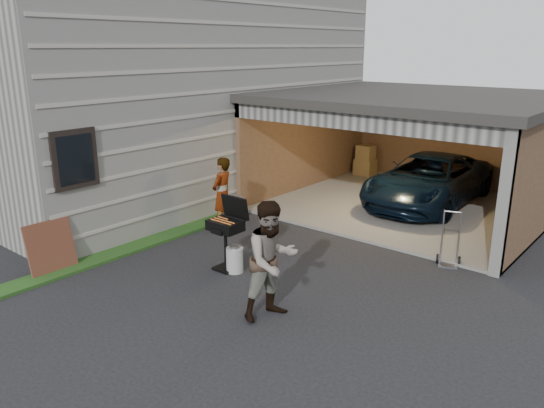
{
  "coord_description": "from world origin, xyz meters",
  "views": [
    {
      "loc": [
        6.45,
        -5.84,
        4.0
      ],
      "look_at": [
        0.35,
        1.49,
        1.15
      ],
      "focal_mm": 35.0,
      "sensor_mm": 36.0,
      "label": 1
    }
  ],
  "objects": [
    {
      "name": "groundcover_strip",
      "position": [
        -2.25,
        -1.0,
        0.03
      ],
      "size": [
        0.5,
        8.0,
        0.06
      ],
      "primitive_type": "cube",
      "color": "#193814",
      "rests_on": "ground"
    },
    {
      "name": "garage",
      "position": [
        0.76,
        6.79,
        1.87
      ],
      "size": [
        6.8,
        6.3,
        2.9
      ],
      "color": "#605E59",
      "rests_on": "ground"
    },
    {
      "name": "propane_tank",
      "position": [
        0.15,
        0.65,
        0.23
      ],
      "size": [
        0.38,
        0.38,
        0.47
      ],
      "primitive_type": "cylinder",
      "rotation": [
        0.0,
        0.0,
        0.27
      ],
      "color": "beige",
      "rests_on": "ground"
    },
    {
      "name": "house",
      "position": [
        -6.0,
        4.0,
        2.75
      ],
      "size": [
        7.0,
        11.0,
        5.5
      ],
      "primitive_type": "cube",
      "color": "#474744",
      "rests_on": "ground"
    },
    {
      "name": "hand_truck",
      "position": [
        3.06,
        3.47,
        0.21
      ],
      "size": [
        0.49,
        0.45,
        1.07
      ],
      "rotation": [
        0.0,
        0.0,
        0.39
      ],
      "color": "gray",
      "rests_on": "ground"
    },
    {
      "name": "bbq_grill",
      "position": [
        -0.05,
        0.67,
        0.81
      ],
      "size": [
        0.61,
        0.54,
        1.36
      ],
      "color": "black",
      "rests_on": "ground"
    },
    {
      "name": "woman",
      "position": [
        -1.69,
        2.2,
        0.83
      ],
      "size": [
        0.51,
        0.67,
        1.66
      ],
      "primitive_type": "imported",
      "rotation": [
        0.0,
        0.0,
        -1.37
      ],
      "color": "#9BB5C3",
      "rests_on": "ground"
    },
    {
      "name": "minivan",
      "position": [
        1.08,
        6.9,
        0.63
      ],
      "size": [
        2.23,
        4.61,
        1.26
      ],
      "primitive_type": "imported",
      "rotation": [
        0.0,
        0.0,
        0.03
      ],
      "color": "black",
      "rests_on": "ground"
    },
    {
      "name": "ground",
      "position": [
        0.0,
        0.0,
        0.0
      ],
      "size": [
        80.0,
        80.0,
        0.0
      ],
      "primitive_type": "plane",
      "color": "black",
      "rests_on": "ground"
    },
    {
      "name": "man",
      "position": [
        1.75,
        -0.2,
        0.92
      ],
      "size": [
        0.93,
        1.06,
        1.85
      ],
      "primitive_type": "imported",
      "rotation": [
        0.0,
        0.0,
        1.28
      ],
      "color": "#47311C",
      "rests_on": "ground"
    },
    {
      "name": "plywood_panel",
      "position": [
        -2.4,
        -1.5,
        0.49
      ],
      "size": [
        0.25,
        0.88,
        0.97
      ],
      "primitive_type": "cube",
      "rotation": [
        0.0,
        -0.21,
        0.0
      ],
      "color": "#542A1C",
      "rests_on": "ground"
    }
  ]
}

